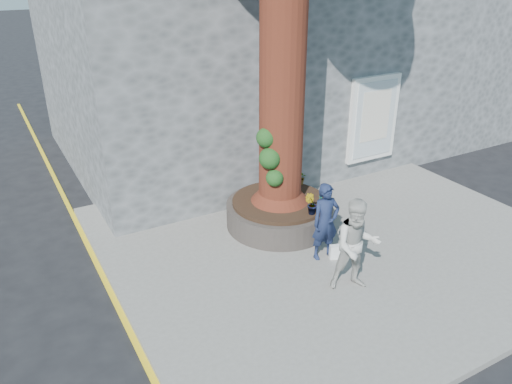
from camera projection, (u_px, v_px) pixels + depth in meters
ground at (299, 287)px, 9.09m from camera, size 120.00×120.00×0.00m
pavement at (332, 239)px, 10.52m from camera, size 9.00×8.00×0.12m
yellow_line at (118, 308)px, 8.53m from camera, size 0.10×30.00×0.01m
stone_shop at (237, 44)px, 14.53m from camera, size 10.30×8.30×6.30m
neighbour_shop at (432, 31)px, 18.14m from camera, size 6.00×8.00×6.00m
planter at (279, 213)px, 10.85m from camera, size 2.30×2.30×0.60m
man at (326, 222)px, 9.46m from camera, size 0.60×0.42×1.55m
woman at (357, 245)px, 8.54m from camera, size 1.01×0.92×1.70m
shopping_bag at (335, 252)px, 9.68m from camera, size 0.23×0.19×0.28m
plant_a at (321, 203)px, 10.18m from camera, size 0.22×0.21×0.34m
plant_b at (311, 204)px, 10.05m from camera, size 0.33×0.33×0.43m
plant_c at (277, 174)px, 11.51m from camera, size 0.28×0.28×0.38m
plant_d at (301, 178)px, 11.38m from camera, size 0.38×0.39×0.32m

